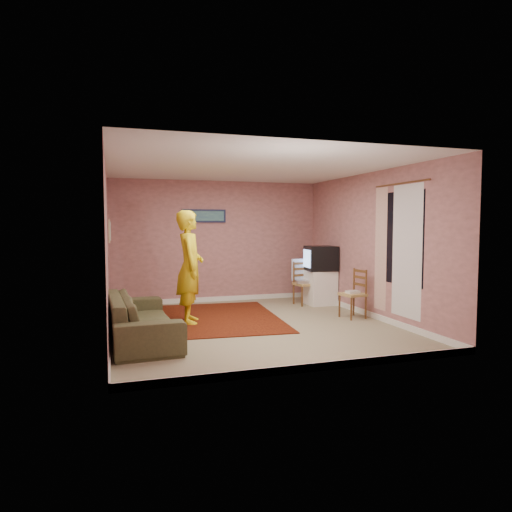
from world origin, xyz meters
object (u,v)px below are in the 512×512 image
object	(u,v)px
chair_a	(305,279)
person	(190,267)
chair_b	(353,288)
sofa	(141,318)
tv_cabinet	(320,288)
crt_tv	(320,258)

from	to	relation	value
chair_a	person	size ratio (longest dim) A/B	0.25
chair_b	sofa	world-z (taller)	chair_b
tv_cabinet	chair_a	bearing A→B (deg)	166.04
sofa	person	xyz separation A→B (m)	(0.86, 0.93, 0.63)
crt_tv	person	size ratio (longest dim) A/B	0.34
chair_a	person	world-z (taller)	person
crt_tv	chair_b	size ratio (longest dim) A/B	1.37
tv_cabinet	chair_a	world-z (taller)	chair_a
crt_tv	chair_b	distance (m)	1.48
chair_a	sofa	size ratio (longest dim) A/B	0.22
tv_cabinet	sofa	bearing A→B (deg)	-153.39
tv_cabinet	chair_b	xyz separation A→B (m)	(-0.05, -1.41, 0.18)
chair_a	chair_b	bearing A→B (deg)	-88.65
crt_tv	chair_b	world-z (taller)	crt_tv
sofa	person	distance (m)	1.42
tv_cabinet	crt_tv	world-z (taller)	crt_tv
tv_cabinet	crt_tv	distance (m)	0.61
tv_cabinet	chair_a	distance (m)	0.38
crt_tv	chair_a	world-z (taller)	crt_tv
tv_cabinet	chair_b	distance (m)	1.43
sofa	chair_a	bearing A→B (deg)	-62.91
chair_a	sofa	bearing A→B (deg)	-159.12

